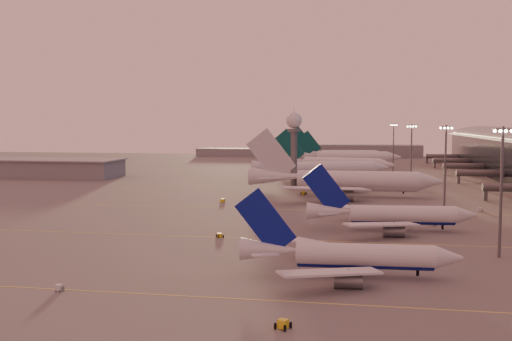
# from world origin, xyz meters

# --- Properties ---
(ground) EXTENTS (700.00, 700.00, 0.00)m
(ground) POSITION_xyz_m (0.00, 0.00, 0.00)
(ground) COLOR #605D5D
(ground) RESTS_ON ground
(taxiway_markings) EXTENTS (180.00, 185.25, 0.02)m
(taxiway_markings) POSITION_xyz_m (30.00, 56.00, 0.01)
(taxiway_markings) COLOR #E0CD4F
(taxiway_markings) RESTS_ON ground
(hangar) EXTENTS (82.00, 27.00, 8.50)m
(hangar) POSITION_xyz_m (-120.00, 140.00, 4.32)
(hangar) COLOR slate
(hangar) RESTS_ON ground
(radar_tower) EXTENTS (6.40, 6.40, 31.10)m
(radar_tower) POSITION_xyz_m (5.00, 120.00, 20.95)
(radar_tower) COLOR #54565B
(radar_tower) RESTS_ON ground
(mast_a) EXTENTS (3.60, 0.56, 25.00)m
(mast_a) POSITION_xyz_m (58.00, 0.00, 13.74)
(mast_a) COLOR #54565B
(mast_a) RESTS_ON ground
(mast_b) EXTENTS (3.60, 0.56, 25.00)m
(mast_b) POSITION_xyz_m (55.00, 55.00, 13.74)
(mast_b) COLOR #54565B
(mast_b) RESTS_ON ground
(mast_c) EXTENTS (3.60, 0.56, 25.00)m
(mast_c) POSITION_xyz_m (50.00, 110.00, 13.74)
(mast_c) COLOR #54565B
(mast_c) RESTS_ON ground
(mast_d) EXTENTS (3.60, 0.56, 25.00)m
(mast_d) POSITION_xyz_m (48.00, 200.00, 13.74)
(mast_d) COLOR #54565B
(mast_d) RESTS_ON ground
(distant_horizon) EXTENTS (165.00, 37.50, 9.00)m
(distant_horizon) POSITION_xyz_m (2.62, 325.14, 3.89)
(distant_horizon) COLOR slate
(distant_horizon) RESTS_ON ground
(narrowbody_near) EXTENTS (37.76, 30.11, 14.75)m
(narrowbody_near) POSITION_xyz_m (30.03, -19.40, 2.99)
(narrowbody_near) COLOR silver
(narrowbody_near) RESTS_ON ground
(narrowbody_mid) EXTENTS (40.81, 32.47, 15.94)m
(narrowbody_mid) POSITION_xyz_m (38.78, 24.94, 3.23)
(narrowbody_mid) COLOR silver
(narrowbody_mid) RESTS_ON ground
(widebody_white) EXTENTS (67.34, 53.98, 23.70)m
(widebody_white) POSITION_xyz_m (26.13, 88.84, 4.11)
(widebody_white) COLOR silver
(widebody_white) RESTS_ON ground
(greentail_a) EXTENTS (59.69, 47.38, 22.61)m
(greentail_a) POSITION_xyz_m (14.76, 141.92, 3.99)
(greentail_a) COLOR silver
(greentail_a) RESTS_ON ground
(greentail_b) EXTENTS (60.37, 48.10, 22.46)m
(greentail_b) POSITION_xyz_m (18.19, 175.56, 3.97)
(greentail_b) COLOR silver
(greentail_b) RESTS_ON ground
(greentail_c) EXTENTS (65.62, 52.77, 23.85)m
(greentail_c) POSITION_xyz_m (21.94, 225.83, 4.21)
(greentail_c) COLOR silver
(greentail_c) RESTS_ON ground
(greentail_d) EXTENTS (56.15, 45.15, 20.41)m
(greentail_d) POSITION_xyz_m (19.81, 268.95, 3.61)
(greentail_d) COLOR silver
(greentail_d) RESTS_ON ground
(gsv_truck_a) EXTENTS (5.34, 2.36, 2.09)m
(gsv_truck_a) POSITION_xyz_m (-12.93, -35.90, 1.07)
(gsv_truck_a) COLOR silver
(gsv_truck_a) RESTS_ON ground
(gsv_tug_near) EXTENTS (3.65, 4.43, 1.09)m
(gsv_tug_near) POSITION_xyz_m (22.54, -46.51, 0.56)
(gsv_tug_near) COLOR yellow
(gsv_tug_near) RESTS_ON ground
(gsv_tug_mid) EXTENTS (3.43, 3.81, 0.93)m
(gsv_tug_mid) POSITION_xyz_m (0.93, 9.59, 0.48)
(gsv_tug_mid) COLOR yellow
(gsv_tug_mid) RESTS_ON ground
(gsv_truck_b) EXTENTS (5.97, 2.88, 2.31)m
(gsv_truck_b) POSITION_xyz_m (50.09, 33.98, 1.18)
(gsv_truck_b) COLOR silver
(gsv_truck_b) RESTS_ON ground
(gsv_truck_c) EXTENTS (5.25, 6.30, 2.47)m
(gsv_truck_c) POSITION_xyz_m (-11.69, 67.11, 1.26)
(gsv_truck_c) COLOR yellow
(gsv_truck_c) RESTS_ON ground
(gsv_catering_b) EXTENTS (5.79, 3.84, 4.38)m
(gsv_catering_b) POSITION_xyz_m (65.99, 61.14, 2.19)
(gsv_catering_b) COLOR silver
(gsv_catering_b) RESTS_ON ground
(gsv_tug_far) EXTENTS (3.24, 4.45, 1.15)m
(gsv_tug_far) POSITION_xyz_m (11.74, 91.55, 0.59)
(gsv_tug_far) COLOR yellow
(gsv_tug_far) RESTS_ON ground
(gsv_tug_hangar) EXTENTS (3.81, 2.34, 1.07)m
(gsv_tug_hangar) POSITION_xyz_m (38.34, 159.50, 0.55)
(gsv_tug_hangar) COLOR silver
(gsv_tug_hangar) RESTS_ON ground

